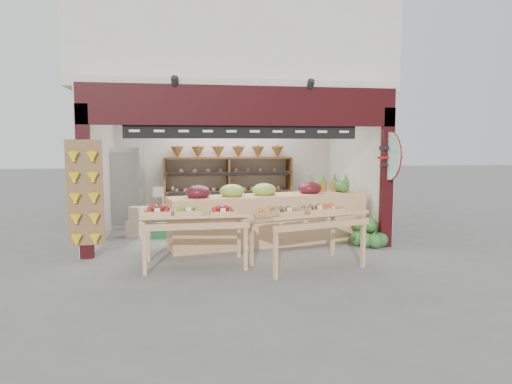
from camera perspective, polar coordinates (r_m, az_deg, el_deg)
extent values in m
plane|color=slate|center=(9.46, -2.39, -6.03)|extent=(60.00, 60.00, 0.00)
cube|color=beige|center=(11.54, -3.82, 3.64)|extent=(5.76, 0.18, 3.00)
cube|color=beige|center=(9.94, -19.07, 2.95)|extent=(0.18, 3.38, 3.00)
cube|color=beige|center=(10.55, 12.40, 3.30)|extent=(0.18, 3.38, 3.00)
cube|color=beige|center=(9.91, -2.90, 12.30)|extent=(5.76, 3.38, 0.12)
cube|color=beige|center=(11.17, -3.61, 17.50)|extent=(6.36, 4.60, 2.40)
cube|color=black|center=(8.24, -1.56, 10.72)|extent=(5.70, 0.14, 0.70)
cube|color=black|center=(8.32, -20.65, 1.16)|extent=(0.22, 0.14, 2.65)
cube|color=black|center=(9.04, 16.02, 1.66)|extent=(0.22, 0.14, 2.65)
cube|color=black|center=(8.25, -1.58, 7.58)|extent=(4.20, 0.05, 0.26)
cylinder|color=white|center=(8.34, -0.96, 9.29)|extent=(0.34, 0.05, 0.34)
cube|color=olive|center=(8.25, -20.58, -0.10)|extent=(0.60, 0.04, 1.80)
cylinder|color=#C1F2DD|center=(8.93, 16.34, 4.34)|extent=(0.04, 0.90, 0.90)
cylinder|color=maroon|center=(8.91, 16.41, 4.33)|extent=(0.01, 0.92, 0.92)
cube|color=brown|center=(11.20, -11.29, -0.03)|extent=(0.05, 0.51, 1.64)
cube|color=brown|center=(11.25, -3.46, 0.11)|extent=(0.05, 0.51, 1.64)
cube|color=brown|center=(11.51, 4.17, 0.24)|extent=(0.05, 0.51, 1.64)
cube|color=brown|center=(11.31, -3.44, -2.21)|extent=(3.07, 0.51, 0.04)
cube|color=brown|center=(11.25, -3.46, 0.11)|extent=(3.07, 0.51, 0.04)
cube|color=brown|center=(11.21, -3.47, 2.45)|extent=(3.07, 0.51, 0.04)
cube|color=brown|center=(11.20, -3.48, 4.28)|extent=(3.07, 0.51, 0.04)
cone|color=brown|center=(11.13, -9.81, 4.91)|extent=(0.32, 0.32, 0.28)
cone|color=brown|center=(11.14, -7.27, 4.95)|extent=(0.32, 0.32, 0.28)
cone|color=brown|center=(11.17, -4.74, 4.98)|extent=(0.32, 0.32, 0.28)
cone|color=brown|center=(11.22, -2.23, 5.00)|extent=(0.32, 0.32, 0.28)
cone|color=brown|center=(11.29, 0.25, 5.01)|extent=(0.32, 0.32, 0.28)
cone|color=brown|center=(11.39, 2.70, 5.02)|extent=(0.32, 0.32, 0.28)
cube|color=silver|center=(11.13, -15.89, 0.52)|extent=(0.78, 0.78, 1.91)
cube|color=beige|center=(10.08, -14.65, -4.46)|extent=(0.46, 0.38, 0.35)
cube|color=beige|center=(10.02, -14.41, -2.63)|extent=(0.42, 0.35, 0.29)
cube|color=#155123|center=(9.86, -11.69, -4.79)|extent=(0.44, 0.36, 0.29)
cube|color=beige|center=(10.25, -11.23, -4.43)|extent=(0.39, 0.33, 0.28)
cube|color=tan|center=(9.01, 1.68, -3.46)|extent=(4.00, 1.43, 0.98)
ellipsoid|color=#59141E|center=(8.53, -7.23, -0.03)|extent=(0.48, 0.44, 0.26)
ellipsoid|color=#8CB23F|center=(8.69, -3.01, 0.12)|extent=(0.48, 0.44, 0.26)
ellipsoid|color=#8CB23F|center=(8.90, 1.04, 0.26)|extent=(0.48, 0.44, 0.26)
ellipsoid|color=#59141E|center=(9.29, 6.73, 0.46)|extent=(0.48, 0.44, 0.26)
cylinder|color=olive|center=(9.48, 6.89, 0.63)|extent=(0.15, 0.15, 0.22)
cylinder|color=olive|center=(9.60, 8.35, 0.68)|extent=(0.15, 0.15, 0.22)
cylinder|color=olive|center=(9.73, 9.77, 0.73)|extent=(0.15, 0.15, 0.22)
cylinder|color=olive|center=(9.87, 11.15, 0.77)|extent=(0.15, 0.15, 0.22)
cube|color=tan|center=(7.42, -7.68, -3.32)|extent=(1.66, 0.93, 0.24)
cube|color=tan|center=(7.13, -13.76, -7.42)|extent=(0.06, 0.06, 0.68)
cube|color=tan|center=(7.18, -1.32, -7.16)|extent=(0.06, 0.06, 0.68)
cube|color=tan|center=(7.92, -13.33, -6.07)|extent=(0.06, 0.06, 0.68)
cube|color=tan|center=(7.96, -2.17, -5.84)|extent=(0.06, 0.06, 0.68)
cube|color=tan|center=(7.37, 6.41, -3.17)|extent=(1.91, 1.39, 0.25)
cube|color=tan|center=(6.72, 2.46, -7.97)|extent=(0.07, 0.07, 0.70)
cube|color=tan|center=(7.57, 13.22, -6.52)|extent=(0.07, 0.07, 0.70)
cube|color=tan|center=(7.45, -0.59, -6.56)|extent=(0.07, 0.07, 0.70)
cube|color=tan|center=(8.23, 9.55, -5.44)|extent=(0.07, 0.07, 0.70)
sphere|color=#194B19|center=(9.02, 13.53, -5.87)|extent=(0.29, 0.29, 0.29)
sphere|color=#194B19|center=(9.14, 15.31, -5.76)|extent=(0.29, 0.29, 0.29)
sphere|color=#194B19|center=(9.29, 12.79, -5.50)|extent=(0.29, 0.29, 0.29)
sphere|color=#194B19|center=(9.41, 14.53, -5.40)|extent=(0.29, 0.29, 0.29)
sphere|color=#194B19|center=(9.17, 14.08, -4.05)|extent=(0.29, 0.29, 0.29)
sphere|color=#194B19|center=(8.98, 14.69, -5.94)|extent=(0.29, 0.29, 0.29)
sphere|color=#194B19|center=(9.12, 12.55, -5.72)|extent=(0.29, 0.29, 0.29)
sphere|color=#194B19|center=(9.26, 12.78, -3.91)|extent=(0.29, 0.29, 0.29)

